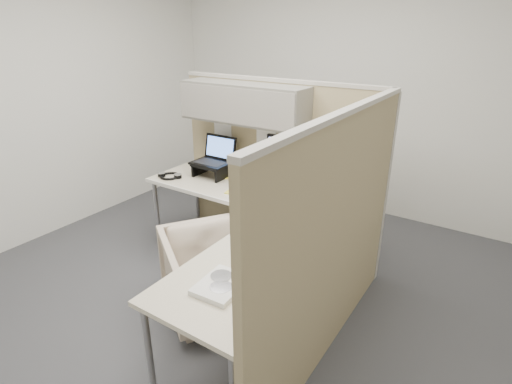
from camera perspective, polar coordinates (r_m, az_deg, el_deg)
The scene contains 19 objects.
ground at distance 3.39m, azimuth -3.86°, elevation -14.40°, with size 4.50×4.50×0.00m, color #3B3B40.
partition_back at distance 3.64m, azimuth 0.87°, elevation 7.59°, with size 2.00×0.36×1.63m.
partition_right at distance 2.52m, azimuth 11.35°, elevation -6.82°, with size 0.07×2.03×1.63m.
desk at distance 3.06m, azimuth -0.90°, elevation -3.66°, with size 2.00×1.98×0.73m.
office_chair at distance 3.05m, azimuth -5.99°, elevation -11.03°, with size 0.70×0.65×0.72m, color beige.
monitor_left at distance 3.39m, azimuth 5.02°, elevation 4.74°, with size 0.44×0.20×0.47m.
monitor_right at distance 3.08m, azimuth 11.05°, elevation 2.55°, with size 0.38×0.28×0.47m.
laptop_station at distance 3.76m, azimuth -6.14°, elevation 4.35°, with size 0.35×0.30×0.37m.
keyboard at distance 3.13m, azimuth 2.17°, elevation -1.91°, with size 0.48×0.16×0.02m, color black.
mouse at distance 2.97m, azimuth 8.48°, elevation -3.38°, with size 0.11×0.07×0.04m, color black.
travel_mug at distance 3.30m, azimuth 7.40°, elevation 0.76°, with size 0.09×0.09×0.19m.
soda_can_green at distance 2.93m, azimuth 10.73°, elevation -3.10°, with size 0.07×0.07×0.12m, color #1E3FA5.
soda_can_silver at distance 3.16m, azimuth 9.11°, elevation -1.01°, with size 0.07×0.07×0.12m, color silver.
sticky_note_a at distance 3.40m, azimuth -3.73°, elevation -0.06°, with size 0.08×0.08×0.01m, color yellow.
sticky_note_b at distance 3.20m, azimuth -0.91°, elevation -1.51°, with size 0.08×0.08×0.01m, color yellow.
sticky_note_c at distance 3.73m, azimuth -3.78°, elevation 2.06°, with size 0.08×0.08×0.01m, color yellow.
headphones at distance 3.83m, azimuth -12.23°, elevation 2.28°, with size 0.24×0.24×0.03m.
paper_stack at distance 2.22m, azimuth -4.95°, elevation -13.09°, with size 0.24×0.30×0.03m.
desk_clock at distance 2.42m, azimuth 2.66°, elevation -8.78°, with size 0.08×0.11×0.10m.
Camera 1 is at (1.68, -2.14, 2.04)m, focal length 28.00 mm.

